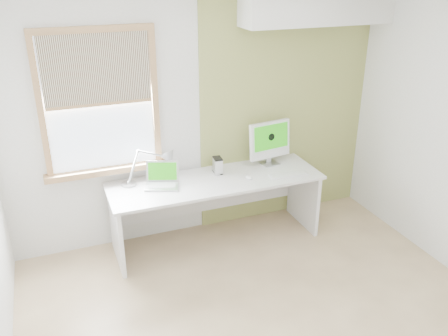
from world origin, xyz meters
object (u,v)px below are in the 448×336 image
desk (214,194)px  imac (270,141)px  desk_lamp (161,162)px  external_drive (218,165)px  laptop (162,180)px

desk → imac: (0.69, 0.12, 0.46)m
desk → desk_lamp: desk_lamp is taller
external_drive → imac: size_ratio=0.34×
desk_lamp → imac: (1.20, -0.04, 0.08)m
desk_lamp → external_drive: 0.59m
imac → laptop: bearing=-175.1°
laptop → external_drive: size_ratio=2.30×
desk_lamp → external_drive: desk_lamp is taller
desk_lamp → imac: bearing=-1.9°
desk_lamp → imac: imac is taller
laptop → desk: bearing=-1.4°
desk → laptop: 0.60m
laptop → external_drive: laptop is taller
external_drive → imac: 0.64m
desk → imac: bearing=9.7°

